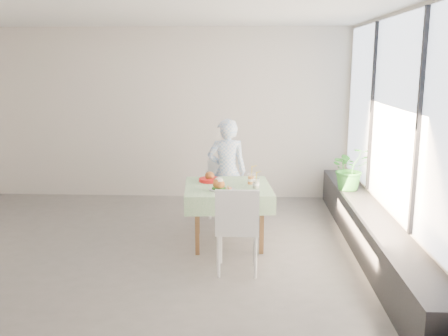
{
  "coord_description": "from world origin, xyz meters",
  "views": [
    {
      "loc": [
        1.32,
        -5.7,
        2.23
      ],
      "look_at": [
        1.04,
        0.32,
        0.95
      ],
      "focal_mm": 40.0,
      "sensor_mm": 36.0,
      "label": 1
    }
  ],
  "objects_px": {
    "cafe_table": "(228,208)",
    "chair_far": "(225,203)",
    "chair_near": "(237,245)",
    "diner": "(227,172)",
    "main_dish": "(220,186)",
    "potted_plant": "(350,168)",
    "juice_cup_orange": "(251,179)"
  },
  "relations": [
    {
      "from": "chair_near",
      "to": "potted_plant",
      "type": "relative_size",
      "value": 1.57
    },
    {
      "from": "chair_near",
      "to": "diner",
      "type": "height_order",
      "value": "diner"
    },
    {
      "from": "cafe_table",
      "to": "diner",
      "type": "relative_size",
      "value": 0.76
    },
    {
      "from": "chair_far",
      "to": "juice_cup_orange",
      "type": "distance_m",
      "value": 1.01
    },
    {
      "from": "chair_near",
      "to": "main_dish",
      "type": "relative_size",
      "value": 3.1
    },
    {
      "from": "cafe_table",
      "to": "juice_cup_orange",
      "type": "height_order",
      "value": "juice_cup_orange"
    },
    {
      "from": "chair_far",
      "to": "main_dish",
      "type": "xyz_separation_m",
      "value": [
        -0.01,
        -1.09,
        0.53
      ]
    },
    {
      "from": "chair_near",
      "to": "juice_cup_orange",
      "type": "relative_size",
      "value": 3.47
    },
    {
      "from": "juice_cup_orange",
      "to": "potted_plant",
      "type": "height_order",
      "value": "potted_plant"
    },
    {
      "from": "cafe_table",
      "to": "chair_near",
      "type": "xyz_separation_m",
      "value": [
        0.14,
        -0.87,
        -0.16
      ]
    },
    {
      "from": "main_dish",
      "to": "potted_plant",
      "type": "height_order",
      "value": "potted_plant"
    },
    {
      "from": "cafe_table",
      "to": "potted_plant",
      "type": "xyz_separation_m",
      "value": [
        1.66,
        0.83,
        0.34
      ]
    },
    {
      "from": "chair_far",
      "to": "diner",
      "type": "height_order",
      "value": "diner"
    },
    {
      "from": "main_dish",
      "to": "potted_plant",
      "type": "bearing_deg",
      "value": 31.33
    },
    {
      "from": "diner",
      "to": "chair_far",
      "type": "bearing_deg",
      "value": -73.85
    },
    {
      "from": "cafe_table",
      "to": "main_dish",
      "type": "xyz_separation_m",
      "value": [
        -0.08,
        -0.23,
        0.33
      ]
    },
    {
      "from": "chair_near",
      "to": "juice_cup_orange",
      "type": "xyz_separation_m",
      "value": [
        0.15,
        0.96,
        0.51
      ]
    },
    {
      "from": "cafe_table",
      "to": "chair_far",
      "type": "xyz_separation_m",
      "value": [
        -0.08,
        0.86,
        -0.19
      ]
    },
    {
      "from": "chair_far",
      "to": "juice_cup_orange",
      "type": "height_order",
      "value": "juice_cup_orange"
    },
    {
      "from": "diner",
      "to": "main_dish",
      "type": "distance_m",
      "value": 1.01
    },
    {
      "from": "juice_cup_orange",
      "to": "chair_far",
      "type": "bearing_deg",
      "value": 115.31
    },
    {
      "from": "juice_cup_orange",
      "to": "potted_plant",
      "type": "relative_size",
      "value": 0.45
    },
    {
      "from": "chair_far",
      "to": "main_dish",
      "type": "bearing_deg",
      "value": -90.36
    },
    {
      "from": "chair_far",
      "to": "potted_plant",
      "type": "xyz_separation_m",
      "value": [
        1.73,
        -0.03,
        0.54
      ]
    },
    {
      "from": "diner",
      "to": "main_dish",
      "type": "xyz_separation_m",
      "value": [
        -0.04,
        -1.01,
        0.05
      ]
    },
    {
      "from": "main_dish",
      "to": "potted_plant",
      "type": "relative_size",
      "value": 0.51
    },
    {
      "from": "cafe_table",
      "to": "juice_cup_orange",
      "type": "xyz_separation_m",
      "value": [
        0.29,
        0.09,
        0.35
      ]
    },
    {
      "from": "diner",
      "to": "potted_plant",
      "type": "distance_m",
      "value": 1.7
    },
    {
      "from": "main_dish",
      "to": "juice_cup_orange",
      "type": "bearing_deg",
      "value": 40.99
    },
    {
      "from": "diner",
      "to": "potted_plant",
      "type": "relative_size",
      "value": 2.44
    },
    {
      "from": "potted_plant",
      "to": "main_dish",
      "type": "bearing_deg",
      "value": -148.67
    },
    {
      "from": "chair_near",
      "to": "diner",
      "type": "distance_m",
      "value": 1.71
    }
  ]
}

